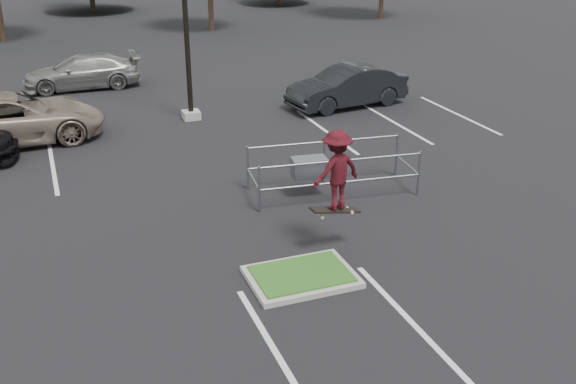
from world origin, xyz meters
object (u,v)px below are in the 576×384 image
object	(u,v)px
skateboarder	(336,171)
car_r_charc	(347,87)
cart_corral	(315,167)
car_l_tan	(12,119)
car_far_silver	(82,72)

from	to	relation	value
skateboarder	car_r_charc	world-z (taller)	skateboarder
skateboarder	car_r_charc	bearing A→B (deg)	-129.54
car_r_charc	cart_corral	bearing A→B (deg)	-39.10
car_l_tan	skateboarder	bearing A→B (deg)	-150.82
cart_corral	car_far_silver	xyz separation A→B (m)	(-4.76, 13.94, -0.09)
skateboarder	car_far_silver	distance (m)	17.50
car_l_tan	car_far_silver	xyz separation A→B (m)	(2.76, 6.50, -0.11)
cart_corral	car_l_tan	world-z (taller)	car_l_tan
skateboarder	car_r_charc	xyz separation A→B (m)	(5.30, 10.50, -1.14)
cart_corral	skateboarder	world-z (taller)	skateboarder
cart_corral	car_l_tan	bearing A→B (deg)	141.85
skateboarder	car_l_tan	bearing A→B (deg)	-70.15
car_l_tan	car_far_silver	bearing A→B (deg)	-26.44
cart_corral	car_r_charc	size ratio (longest dim) A/B	0.97
car_far_silver	skateboarder	bearing A→B (deg)	13.90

